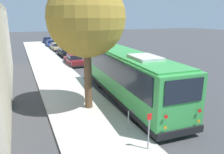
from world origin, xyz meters
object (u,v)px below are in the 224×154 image
(parked_sedan_navy, at_px, (47,40))
(parked_sedan_black, at_px, (65,52))
(shuttle_bus, at_px, (130,74))
(sign_post_near, at_px, (149,131))
(sign_post_far, at_px, (128,120))
(parked_sedan_maroon, at_px, (74,60))
(street_tree, at_px, (85,13))
(parked_sedan_tan, at_px, (57,47))
(parked_sedan_blue, at_px, (51,43))

(parked_sedan_navy, bearing_deg, parked_sedan_black, -176.26)
(parked_sedan_black, bearing_deg, shuttle_bus, 179.72)
(sign_post_near, height_order, sign_post_far, sign_post_near)
(parked_sedan_navy, relative_size, sign_post_far, 4.15)
(parked_sedan_maroon, height_order, sign_post_near, sign_post_near)
(parked_sedan_maroon, bearing_deg, street_tree, 169.00)
(parked_sedan_maroon, relative_size, parked_sedan_black, 0.99)
(parked_sedan_maroon, xyz_separation_m, parked_sedan_black, (6.88, -0.38, -0.02))
(parked_sedan_tan, bearing_deg, parked_sedan_blue, -0.31)
(street_tree, bearing_deg, parked_sedan_tan, -5.54)
(parked_sedan_blue, relative_size, street_tree, 0.56)
(parked_sedan_maroon, relative_size, street_tree, 0.52)
(parked_sedan_black, bearing_deg, parked_sedan_blue, 0.28)
(parked_sedan_blue, relative_size, sign_post_near, 2.85)
(shuttle_bus, distance_m, parked_sedan_tan, 26.44)
(sign_post_near, relative_size, sign_post_far, 1.63)
(parked_sedan_maroon, xyz_separation_m, parked_sedan_tan, (13.42, -0.21, -0.03))
(parked_sedan_blue, bearing_deg, parked_sedan_tan, -175.89)
(shuttle_bus, xyz_separation_m, parked_sedan_tan, (26.41, 0.52, -1.27))
(parked_sedan_navy, relative_size, sign_post_near, 2.55)
(parked_sedan_black, bearing_deg, parked_sedan_maroon, 175.54)
(shuttle_bus, distance_m, parked_sedan_maroon, 13.07)
(street_tree, bearing_deg, parked_sedan_blue, -4.28)
(shuttle_bus, relative_size, parked_sedan_tan, 2.65)
(parked_sedan_black, distance_m, parked_sedan_blue, 12.20)
(parked_sedan_tan, xyz_separation_m, parked_sedan_navy, (11.94, 0.12, 0.02))
(parked_sedan_blue, relative_size, sign_post_far, 4.64)
(parked_sedan_maroon, distance_m, sign_post_far, 16.96)
(shuttle_bus, distance_m, street_tree, 5.08)
(parked_sedan_navy, xyz_separation_m, sign_post_far, (-42.26, 1.50, 0.05))
(parked_sedan_black, bearing_deg, parked_sedan_navy, -0.40)
(shuttle_bus, relative_size, parked_sedan_black, 2.65)
(parked_sedan_black, distance_m, parked_sedan_navy, 18.49)
(sign_post_near, bearing_deg, street_tree, 9.99)
(street_tree, relative_size, sign_post_far, 8.26)
(parked_sedan_black, distance_m, sign_post_far, 23.84)
(shuttle_bus, xyz_separation_m, parked_sedan_navy, (38.35, 0.64, -1.25))
(parked_sedan_blue, bearing_deg, sign_post_near, -179.84)
(shuttle_bus, xyz_separation_m, sign_post_far, (-3.92, 2.14, -1.20))
(shuttle_bus, bearing_deg, sign_post_far, 154.61)
(parked_sedan_black, bearing_deg, parked_sedan_tan, 0.15)
(parked_sedan_tan, distance_m, sign_post_far, 30.36)
(parked_sedan_blue, distance_m, sign_post_near, 37.83)
(parked_sedan_navy, xyz_separation_m, sign_post_near, (-44.09, 1.50, 0.39))
(shuttle_bus, bearing_deg, parked_sedan_tan, 4.44)
(parked_sedan_navy, relative_size, street_tree, 0.50)
(parked_sedan_black, height_order, street_tree, street_tree)
(shuttle_bus, distance_m, sign_post_near, 6.19)
(parked_sedan_tan, bearing_deg, sign_post_near, 175.05)
(parked_sedan_blue, xyz_separation_m, sign_post_near, (-37.80, 1.46, 0.40))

